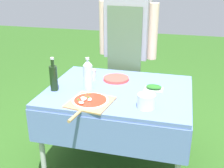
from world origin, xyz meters
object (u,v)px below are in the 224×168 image
at_px(water_bottle, 88,74).
at_px(oil_bottle, 54,77).
at_px(herb_container, 154,87).
at_px(person_cook, 127,43).
at_px(pizza_on_peel, 90,102).
at_px(sauce_jar, 92,75).
at_px(plate_stack, 116,79).
at_px(mixing_tub, 146,101).
at_px(prep_table, 119,97).

bearing_deg(water_bottle, oil_bottle, -160.54).
bearing_deg(herb_container, person_cook, 120.67).
bearing_deg(pizza_on_peel, sauce_jar, 114.10).
xyz_separation_m(pizza_on_peel, sauce_jar, (-0.14, 0.48, 0.03)).
distance_m(herb_container, plate_stack, 0.39).
distance_m(person_cook, plate_stack, 0.53).
relative_size(water_bottle, sauce_jar, 2.82).
bearing_deg(sauce_jar, pizza_on_peel, -73.97).
height_order(pizza_on_peel, water_bottle, water_bottle).
relative_size(herb_container, mixing_tub, 1.21).
relative_size(person_cook, plate_stack, 7.06).
height_order(herb_container, plate_stack, herb_container).
xyz_separation_m(oil_bottle, plate_stack, (0.45, 0.36, -0.10)).
height_order(person_cook, water_bottle, person_cook).
distance_m(water_bottle, plate_stack, 0.34).
distance_m(prep_table, water_bottle, 0.33).
relative_size(oil_bottle, mixing_tub, 2.17).
xyz_separation_m(prep_table, mixing_tub, (0.28, -0.29, 0.13)).
bearing_deg(water_bottle, prep_table, 13.79).
bearing_deg(pizza_on_peel, herb_container, 50.07).
bearing_deg(sauce_jar, mixing_tub, -38.24).
relative_size(plate_stack, sauce_jar, 2.41).
bearing_deg(plate_stack, herb_container, -19.98).
height_order(prep_table, person_cook, person_cook).
distance_m(herb_container, mixing_tub, 0.37).
xyz_separation_m(pizza_on_peel, water_bottle, (-0.10, 0.27, 0.12)).
bearing_deg(prep_table, person_cook, 95.70).
bearing_deg(person_cook, oil_bottle, 68.38).
bearing_deg(water_bottle, sauce_jar, 99.71).
bearing_deg(water_bottle, herb_container, 13.51).
xyz_separation_m(person_cook, oil_bottle, (-0.45, -0.83, -0.13)).
bearing_deg(pizza_on_peel, plate_stack, 89.57).
height_order(pizza_on_peel, mixing_tub, mixing_tub).
bearing_deg(water_bottle, mixing_tub, -23.74).
xyz_separation_m(oil_bottle, sauce_jar, (0.23, 0.31, -0.07)).
distance_m(pizza_on_peel, plate_stack, 0.54).
xyz_separation_m(pizza_on_peel, oil_bottle, (-0.37, 0.17, 0.10)).
xyz_separation_m(prep_table, person_cook, (-0.07, 0.67, 0.32)).
xyz_separation_m(water_bottle, herb_container, (0.54, 0.13, -0.11)).
height_order(oil_bottle, sauce_jar, oil_bottle).
relative_size(oil_bottle, sauce_jar, 2.91).
height_order(prep_table, mixing_tub, mixing_tub).
bearing_deg(herb_container, oil_bottle, -164.48).
xyz_separation_m(prep_table, sauce_jar, (-0.29, 0.15, 0.12)).
height_order(prep_table, sauce_jar, sauce_jar).
xyz_separation_m(oil_bottle, water_bottle, (0.27, 0.10, 0.02)).
relative_size(person_cook, pizza_on_peel, 3.36).
distance_m(mixing_tub, plate_stack, 0.61).
xyz_separation_m(plate_stack, sauce_jar, (-0.22, -0.05, 0.03)).
bearing_deg(mixing_tub, plate_stack, 125.07).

